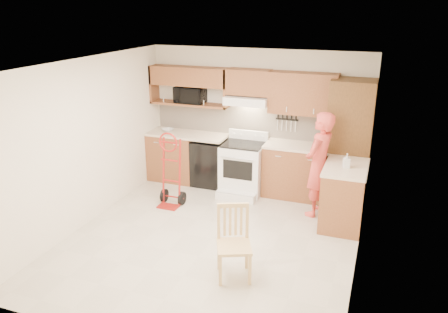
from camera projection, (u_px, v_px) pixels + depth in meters
The scene contains 28 objects.
floor at pixel (212, 239), 6.47m from camera, with size 4.00×4.50×0.02m, color beige.
ceiling at pixel (210, 63), 5.65m from camera, with size 4.00×4.50×0.02m, color white.
wall_back at pixel (257, 119), 8.07m from camera, with size 4.00×0.02×2.50m, color #EDE6CA.
wall_front at pixel (120, 234), 4.05m from camera, with size 4.00×0.02×2.50m, color #EDE6CA.
wall_left at pixel (87, 142), 6.71m from camera, with size 0.02×4.50×2.50m, color #EDE6CA.
wall_right at pixel (366, 176), 5.41m from camera, with size 0.02×4.50×2.50m, color #EDE6CA.
backsplash at pixel (257, 122), 8.06m from camera, with size 3.92×0.03×0.55m, color beige.
lower_cab_left at pixel (174, 156), 8.56m from camera, with size 0.90×0.60×0.90m, color brown.
dishwasher at pixel (210, 162), 8.32m from camera, with size 0.60×0.60×0.85m, color black.
lower_cab_right at pixel (297, 172), 7.78m from camera, with size 1.14×0.60×0.90m, color brown.
countertop_left at pixel (188, 134), 8.31m from camera, with size 1.50×0.63×0.04m, color beige.
countertop_right at pixel (299, 146), 7.63m from camera, with size 1.14×0.63×0.04m, color beige.
cab_return_right at pixel (344, 196), 6.79m from camera, with size 0.60×1.00×0.90m, color brown.
countertop_return at pixel (346, 167), 6.64m from camera, with size 0.63×1.00×0.04m, color beige.
pantry_tall at pixel (349, 144), 7.32m from camera, with size 0.70×0.60×2.10m, color brown.
upper_cab_left at pixel (189, 76), 8.08m from camera, with size 1.50×0.33×0.34m, color brown.
upper_shelf_mw at pixel (190, 104), 8.25m from camera, with size 1.50×0.33×0.04m, color brown.
upper_cab_center at pixel (249, 82), 7.73m from camera, with size 0.76×0.33×0.44m, color brown.
upper_cab_right at pixel (303, 94), 7.46m from camera, with size 1.14×0.33×0.70m, color brown.
range_hood at pixel (248, 100), 7.77m from camera, with size 0.76×0.46×0.14m, color white.
knife_strip at pixel (287, 123), 7.84m from camera, with size 0.40×0.05×0.29m, color black, non-canonical shape.
microwave at pixel (190, 95), 8.19m from camera, with size 0.54×0.37×0.30m, color black.
range at pixel (242, 165), 7.86m from camera, with size 0.73×0.96×1.07m, color white, non-canonical shape.
person at pixel (319, 165), 6.98m from camera, with size 0.61×0.40×1.68m, color #DB473E.
hand_truck at pixel (169, 173), 7.36m from camera, with size 0.45×0.41×1.15m, color maroon, non-canonical shape.
dining_chair at pixel (234, 244), 5.43m from camera, with size 0.41×0.45×0.92m, color #DCBA72, non-canonical shape.
soap_bottle at pixel (347, 161), 6.54m from camera, with size 0.10×0.10×0.21m, color white.
bowl at pixel (168, 130), 8.42m from camera, with size 0.21×0.21×0.05m, color white.
Camera 1 is at (2.13, -5.32, 3.23)m, focal length 35.84 mm.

